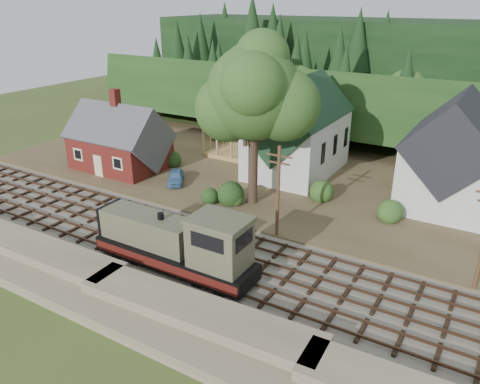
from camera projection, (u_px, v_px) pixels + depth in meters
The scene contains 17 objects.
ground at pixel (171, 243), 38.19m from camera, with size 140.00×140.00×0.00m, color #384C1E.
embankment at pixel (92, 296), 31.46m from camera, with size 64.00×5.00×1.60m, color #7F7259.
railroad_bed at pixel (171, 242), 38.16m from camera, with size 64.00×11.00×0.16m, color #726B5B.
village_flat at pixel (272, 175), 52.40m from camera, with size 64.00×26.00×0.30m, color brown.
hillside at pixel (344, 128), 71.47m from camera, with size 70.00×28.00×8.00m, color #1E3F19.
ridge at pixel (374, 108), 84.14m from camera, with size 80.00×20.00×12.00m, color black.
depot at pixel (120, 143), 53.22m from camera, with size 10.80×7.41×9.00m.
church at pixel (297, 130), 50.84m from camera, with size 8.40×15.17×13.00m.
farmhouse at pixel (453, 159), 42.86m from camera, with size 8.40×10.80×10.60m.
timber_frame at pixel (244, 132), 57.20m from camera, with size 8.20×6.20×6.99m.
lattice_tower at pixel (268, 70), 59.33m from camera, with size 3.20×3.20×12.12m.
big_tree at pixel (256, 99), 41.21m from camera, with size 10.90×8.40×14.70m.
telegraph_pole_near at pixel (278, 191), 37.37m from camera, with size 2.20×0.28×8.00m.
locomotive at pixel (179, 245), 33.42m from camera, with size 12.59×3.15×5.02m.
car_blue at pixel (176, 177), 49.42m from camera, with size 1.58×3.94×1.34m, color #588CBE.
car_green at pixel (73, 147), 59.76m from camera, with size 1.13×3.24×1.07m, color #719C6C.
patio_set at pixel (132, 156), 50.95m from camera, with size 2.38×2.38×2.65m.
Camera 1 is at (22.05, -25.99, 18.60)m, focal length 35.00 mm.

